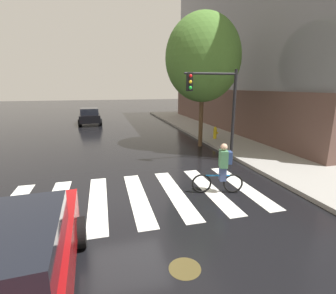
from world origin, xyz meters
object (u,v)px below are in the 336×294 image
at_px(cyclist, 222,169).
at_px(traffic_light_near, 218,100).
at_px(sedan_near, 5,271).
at_px(manhole_cover, 185,268).
at_px(sedan_mid, 90,116).
at_px(street_tree_near, 203,58).
at_px(fire_hydrant, 215,133).

relative_size(cyclist, traffic_light_near, 0.40).
relative_size(sedan_near, cyclist, 2.77).
height_order(manhole_cover, traffic_light_near, traffic_light_near).
bearing_deg(sedan_near, manhole_cover, 5.63).
bearing_deg(sedan_mid, street_tree_near, -58.56).
xyz_separation_m(manhole_cover, sedan_near, (-2.91, -0.29, 0.82)).
bearing_deg(traffic_light_near, sedan_near, -134.67).
xyz_separation_m(cyclist, street_tree_near, (1.84, 6.39, 4.11)).
bearing_deg(cyclist, fire_hydrant, 66.14).
relative_size(sedan_near, sedan_mid, 1.06).
bearing_deg(street_tree_near, fire_hydrant, 37.60).
distance_m(traffic_light_near, street_tree_near, 3.84).
height_order(cyclist, fire_hydrant, cyclist).
xyz_separation_m(manhole_cover, traffic_light_near, (3.60, 6.30, 2.86)).
bearing_deg(cyclist, sedan_mid, 105.63).
bearing_deg(traffic_light_near, cyclist, -111.99).
xyz_separation_m(sedan_near, traffic_light_near, (6.51, 6.59, 2.04)).
distance_m(manhole_cover, sedan_mid, 20.58).
height_order(sedan_mid, traffic_light_near, traffic_light_near).
relative_size(sedan_near, street_tree_near, 0.64).
distance_m(sedan_near, fire_hydrant, 13.86).
distance_m(fire_hydrant, street_tree_near, 4.81).
bearing_deg(sedan_near, cyclist, 32.87).
relative_size(manhole_cover, cyclist, 0.38).
xyz_separation_m(sedan_mid, street_tree_near, (6.69, -10.94, 4.19)).
distance_m(sedan_mid, street_tree_near, 13.49).
height_order(sedan_near, traffic_light_near, traffic_light_near).
distance_m(cyclist, traffic_light_near, 4.02).
height_order(sedan_mid, street_tree_near, street_tree_near).
xyz_separation_m(cyclist, fire_hydrant, (3.34, 7.54, -0.31)).
distance_m(cyclist, street_tree_near, 7.82).
height_order(traffic_light_near, fire_hydrant, traffic_light_near).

